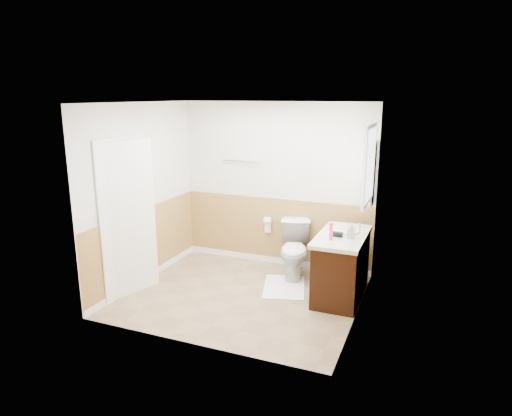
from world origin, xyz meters
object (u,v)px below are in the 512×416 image
at_px(soap_dispenser, 351,231).
at_px(vanity_cabinet, 341,268).
at_px(toilet, 295,250).
at_px(lotion_bottle, 331,231).
at_px(bath_mat, 284,287).

bearing_deg(soap_dispenser, vanity_cabinet, 139.60).
height_order(toilet, vanity_cabinet, vanity_cabinet).
height_order(toilet, lotion_bottle, lotion_bottle).
height_order(vanity_cabinet, soap_dispenser, soap_dispenser).
bearing_deg(soap_dispenser, bath_mat, 175.07).
height_order(toilet, soap_dispenser, soap_dispenser).
bearing_deg(bath_mat, vanity_cabinet, 1.87).
bearing_deg(soap_dispenser, toilet, 148.82).
bearing_deg(lotion_bottle, soap_dispenser, 35.92).
bearing_deg(toilet, soap_dispenser, -47.12).
height_order(toilet, bath_mat, toilet).
bearing_deg(toilet, bath_mat, -105.94).
bearing_deg(vanity_cabinet, bath_mat, -178.13).
xyz_separation_m(toilet, vanity_cabinet, (0.77, -0.44, 0.00)).
bearing_deg(vanity_cabinet, toilet, 150.45).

